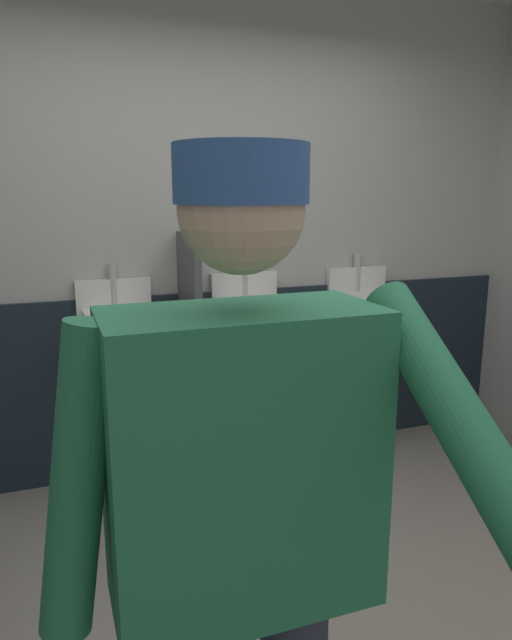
{
  "coord_description": "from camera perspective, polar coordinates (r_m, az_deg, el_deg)",
  "views": [
    {
      "loc": [
        -0.81,
        -1.55,
        1.61
      ],
      "look_at": [
        -0.25,
        -0.02,
        1.25
      ],
      "focal_mm": 32.46,
      "sensor_mm": 36.0,
      "label": 1
    }
  ],
  "objects": [
    {
      "name": "urinal_right",
      "position": [
        3.66,
        10.67,
        -0.9
      ],
      "size": [
        0.4,
        0.34,
        1.24
      ],
      "color": "white",
      "rests_on": "ground_plane"
    },
    {
      "name": "urinal_middle",
      "position": [
        3.34,
        -0.47,
        -1.94
      ],
      "size": [
        0.4,
        0.34,
        1.24
      ],
      "color": "white",
      "rests_on": "ground_plane"
    },
    {
      "name": "privacy_divider_panel",
      "position": [
        3.13,
        -6.52,
        0.24
      ],
      "size": [
        0.04,
        0.4,
        0.9
      ],
      "primitive_type": "cube",
      "color": "#4C4C51"
    },
    {
      "name": "person",
      "position": [
        1.15,
        -1.16,
        -19.4
      ],
      "size": [
        0.71,
        0.6,
        1.69
      ],
      "color": "#2D3342",
      "rests_on": "ground_plane"
    },
    {
      "name": "wainscot_band_back",
      "position": [
        3.47,
        -5.65,
        -5.85
      ],
      "size": [
        4.16,
        0.03,
        1.04
      ],
      "primitive_type": "cube",
      "color": "#19232D",
      "rests_on": "ground_plane"
    },
    {
      "name": "urinal_left",
      "position": [
        3.18,
        -13.33,
        -3.05
      ],
      "size": [
        0.4,
        0.34,
        1.24
      ],
      "color": "white",
      "rests_on": "ground_plane"
    },
    {
      "name": "wall_back",
      "position": [
        3.37,
        -6.29,
        8.58
      ],
      "size": [
        4.76,
        0.12,
        2.77
      ],
      "primitive_type": "cube",
      "color": "#B2B2AD",
      "rests_on": "ground_plane"
    }
  ]
}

